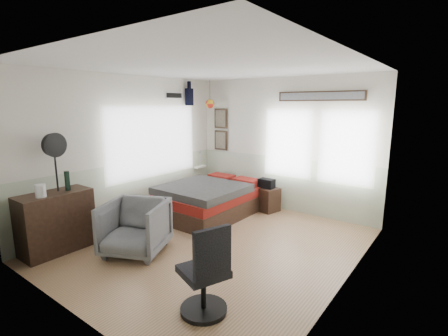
{
  "coord_description": "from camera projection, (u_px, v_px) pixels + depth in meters",
  "views": [
    {
      "loc": [
        3.0,
        -3.75,
        2.17
      ],
      "look_at": [
        -0.1,
        0.4,
        1.15
      ],
      "focal_mm": 26.0,
      "sensor_mm": 36.0,
      "label": 1
    }
  ],
  "objects": [
    {
      "name": "ground_plane",
      "position": [
        214.0,
        244.0,
        5.13
      ],
      "size": [
        4.0,
        4.5,
        0.01
      ],
      "primitive_type": "cube",
      "color": "#926E4E"
    },
    {
      "name": "room_shell",
      "position": [
        217.0,
        141.0,
        5.01
      ],
      "size": [
        4.02,
        4.52,
        2.71
      ],
      "color": "silver",
      "rests_on": "ground_plane"
    },
    {
      "name": "wall_decor",
      "position": [
        230.0,
        108.0,
        6.91
      ],
      "size": [
        3.55,
        1.32,
        1.44
      ],
      "color": "#2F2115",
      "rests_on": "room_shell"
    },
    {
      "name": "bed",
      "position": [
        210.0,
        200.0,
        6.44
      ],
      "size": [
        1.47,
        2.01,
        0.64
      ],
      "rotation": [
        0.0,
        0.0,
        -0.01
      ],
      "color": "black",
      "rests_on": "ground_plane"
    },
    {
      "name": "dresser",
      "position": [
        56.0,
        222.0,
        4.82
      ],
      "size": [
        0.48,
        1.0,
        0.9
      ],
      "primitive_type": "cube",
      "color": "black",
      "rests_on": "ground_plane"
    },
    {
      "name": "armchair",
      "position": [
        135.0,
        227.0,
        4.76
      ],
      "size": [
        1.13,
        1.14,
        0.79
      ],
      "primitive_type": "imported",
      "rotation": [
        0.0,
        0.0,
        0.44
      ],
      "color": "slate",
      "rests_on": "ground_plane"
    },
    {
      "name": "nightstand",
      "position": [
        266.0,
        199.0,
        6.72
      ],
      "size": [
        0.56,
        0.49,
        0.48
      ],
      "primitive_type": "cube",
      "rotation": [
        0.0,
        0.0,
        -0.23
      ],
      "color": "black",
      "rests_on": "ground_plane"
    },
    {
      "name": "task_chair",
      "position": [
        206.0,
        279.0,
        3.33
      ],
      "size": [
        0.57,
        0.57,
        1.0
      ],
      "rotation": [
        0.0,
        0.0,
        -0.37
      ],
      "color": "black",
      "rests_on": "ground_plane"
    },
    {
      "name": "kettle",
      "position": [
        41.0,
        191.0,
        4.49
      ],
      "size": [
        0.16,
        0.14,
        0.18
      ],
      "rotation": [
        0.0,
        0.0,
        -0.11
      ],
      "color": "silver",
      "rests_on": "dresser"
    },
    {
      "name": "bottle",
      "position": [
        67.0,
        181.0,
        4.84
      ],
      "size": [
        0.07,
        0.07,
        0.29
      ],
      "primitive_type": "cylinder",
      "color": "black",
      "rests_on": "dresser"
    },
    {
      "name": "stand_fan",
      "position": [
        54.0,
        146.0,
        4.69
      ],
      "size": [
        0.14,
        0.36,
        0.87
      ],
      "rotation": [
        0.0,
        0.0,
        0.14
      ],
      "color": "black",
      "rests_on": "dresser"
    },
    {
      "name": "black_bag",
      "position": [
        267.0,
        183.0,
        6.66
      ],
      "size": [
        0.32,
        0.21,
        0.19
      ],
      "primitive_type": "cube",
      "rotation": [
        0.0,
        0.0,
        -0.0
      ],
      "color": "black",
      "rests_on": "nightstand"
    }
  ]
}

